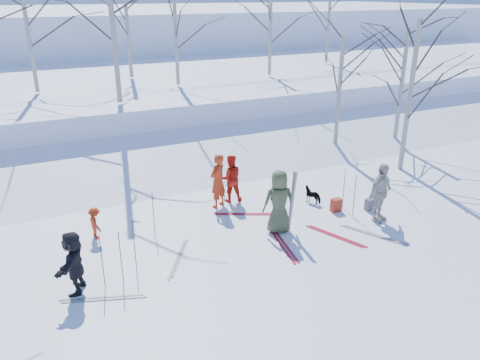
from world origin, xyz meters
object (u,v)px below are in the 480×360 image
skier_red_seated (95,223)px  skier_cream_east (380,193)px  skier_olive_center (279,202)px  skier_grey_west (74,262)px  skier_redor_behind (230,178)px  backpack_dark (277,195)px  backpack_red (336,205)px  backpack_grey (370,204)px  skier_red_north (218,181)px  dog (313,195)px

skier_red_seated → skier_cream_east: (7.92, -2.56, 0.45)m
skier_cream_east → skier_olive_center: bearing=149.6°
skier_olive_center → skier_grey_west: size_ratio=1.22×
skier_redor_behind → backpack_dark: skier_redor_behind is taller
backpack_red → backpack_grey: (1.03, -0.39, -0.02)m
skier_red_north → backpack_dark: bearing=138.9°
skier_redor_behind → skier_cream_east: size_ratio=0.87×
skier_olive_center → skier_red_north: skier_olive_center is taller
skier_olive_center → skier_redor_behind: skier_olive_center is taller
skier_red_north → backpack_red: (3.24, -1.94, -0.68)m
skier_olive_center → backpack_grey: bearing=-168.1°
skier_grey_west → backpack_red: (8.00, 0.90, -0.55)m
backpack_red → backpack_dark: 2.01m
skier_red_north → skier_grey_west: (-4.77, -2.83, -0.13)m
skier_olive_center → backpack_dark: size_ratio=4.67×
skier_cream_east → dog: skier_cream_east is taller
backpack_red → backpack_grey: backpack_red is taller
skier_olive_center → skier_redor_behind: (-0.36, 2.54, -0.14)m
skier_grey_west → backpack_red: 8.07m
backpack_dark → skier_cream_east: bearing=-51.9°
backpack_grey → skier_redor_behind: bearing=145.3°
skier_olive_center → skier_cream_east: size_ratio=1.02×
dog → backpack_red: (0.30, -0.87, -0.06)m
skier_red_seated → backpack_dark: size_ratio=2.34×
dog → backpack_dark: 1.20m
dog → backpack_grey: dog is taller
skier_redor_behind → skier_grey_west: skier_redor_behind is taller
skier_redor_behind → skier_cream_east: skier_cream_east is taller
skier_olive_center → backpack_grey: 3.44m
dog → skier_grey_west: bearing=-15.7°
skier_grey_west → dog: 7.92m
skier_redor_behind → skier_grey_west: size_ratio=1.05×
skier_red_seated → skier_grey_west: bearing=150.4°
skier_red_seated → skier_grey_west: skier_grey_west is taller
skier_red_north → backpack_grey: size_ratio=4.68×
skier_cream_east → backpack_red: size_ratio=4.35×
skier_olive_center → backpack_grey: skier_olive_center is taller
skier_red_seated → dog: bearing=-105.3°
skier_cream_east → backpack_red: 1.49m
backpack_red → backpack_dark: (-1.29, 1.53, -0.01)m
skier_red_north → backpack_red: 3.83m
skier_grey_west → backpack_dark: size_ratio=3.82×
skier_red_north → backpack_red: skier_red_north is taller
skier_redor_behind → backpack_dark: bearing=168.5°
skier_red_north → skier_red_seated: 3.98m
backpack_grey → dog: bearing=136.6°
skier_redor_behind → skier_cream_east: 4.74m
skier_cream_east → skier_grey_west: bearing=161.4°
skier_grey_west → backpack_grey: size_ratio=4.02×
skier_olive_center → backpack_red: (2.32, 0.36, -0.72)m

